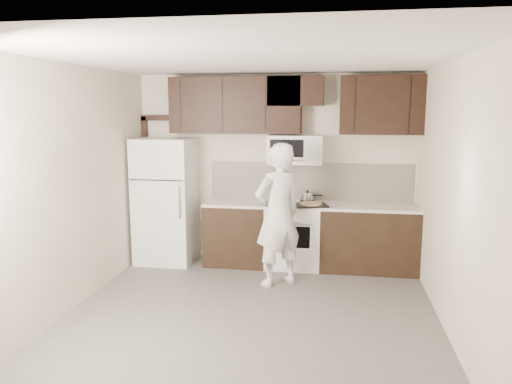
% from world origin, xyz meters
% --- Properties ---
extents(floor, '(4.50, 4.50, 0.00)m').
position_xyz_m(floor, '(0.00, 0.00, 0.00)').
color(floor, '#565350').
rests_on(floor, ground).
extents(back_wall, '(4.00, 0.00, 4.00)m').
position_xyz_m(back_wall, '(0.00, 2.25, 1.35)').
color(back_wall, '#BEB3A1').
rests_on(back_wall, ground).
extents(ceiling, '(4.50, 4.50, 0.00)m').
position_xyz_m(ceiling, '(0.00, 0.00, 2.70)').
color(ceiling, white).
rests_on(ceiling, back_wall).
extents(counter_run, '(2.95, 0.64, 0.91)m').
position_xyz_m(counter_run, '(0.60, 1.94, 0.46)').
color(counter_run, black).
rests_on(counter_run, floor).
extents(stove, '(0.76, 0.66, 0.94)m').
position_xyz_m(stove, '(0.30, 1.94, 0.46)').
color(stove, white).
rests_on(stove, floor).
extents(backsplash, '(2.90, 0.02, 0.54)m').
position_xyz_m(backsplash, '(0.50, 2.24, 1.18)').
color(backsplash, silver).
rests_on(backsplash, counter_run).
extents(upper_cabinets, '(3.48, 0.35, 0.78)m').
position_xyz_m(upper_cabinets, '(0.21, 2.08, 2.28)').
color(upper_cabinets, black).
rests_on(upper_cabinets, back_wall).
extents(microwave, '(0.76, 0.42, 0.40)m').
position_xyz_m(microwave, '(0.30, 2.06, 1.65)').
color(microwave, white).
rests_on(microwave, upper_cabinets).
extents(refrigerator, '(0.80, 0.76, 1.80)m').
position_xyz_m(refrigerator, '(-1.55, 1.89, 0.90)').
color(refrigerator, white).
rests_on(refrigerator, floor).
extents(door_trim, '(0.50, 0.08, 2.12)m').
position_xyz_m(door_trim, '(-1.92, 2.21, 1.25)').
color(door_trim, black).
rests_on(door_trim, floor).
extents(saucepan, '(0.30, 0.17, 0.17)m').
position_xyz_m(saucepan, '(0.48, 2.09, 0.98)').
color(saucepan, silver).
rests_on(saucepan, stove).
extents(baking_tray, '(0.51, 0.44, 0.02)m').
position_xyz_m(baking_tray, '(0.54, 1.76, 0.92)').
color(baking_tray, black).
rests_on(baking_tray, counter_run).
extents(pizza, '(0.37, 0.37, 0.02)m').
position_xyz_m(pizza, '(0.54, 1.76, 0.94)').
color(pizza, '#D1BE8C').
rests_on(pizza, baking_tray).
extents(person, '(0.78, 0.76, 1.81)m').
position_xyz_m(person, '(0.17, 1.16, 0.90)').
color(person, white).
rests_on(person, floor).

